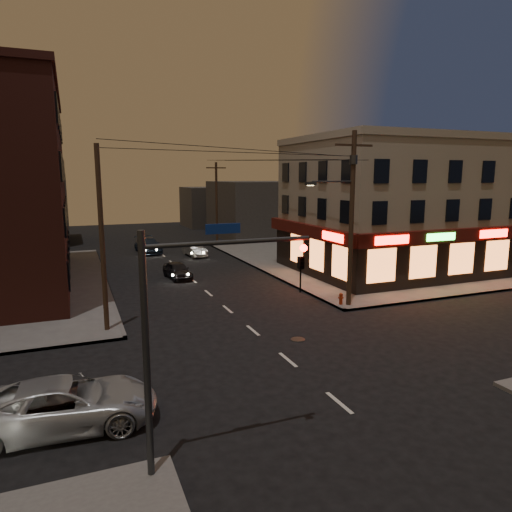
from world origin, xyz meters
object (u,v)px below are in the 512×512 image
sedan_near (177,270)px  fire_hydrant (341,298)px  sedan_mid (195,250)px  suv_cross (65,404)px  sedan_far (148,245)px

sedan_near → fire_hydrant: (7.32, -11.22, -0.09)m
sedan_near → sedan_mid: 9.71m
suv_cross → sedan_far: size_ratio=1.07×
suv_cross → fire_hydrant: size_ratio=7.83×
suv_cross → sedan_mid: 30.57m
sedan_near → sedan_mid: bearing=62.0°
sedan_near → sedan_mid: sedan_mid is taller
suv_cross → fire_hydrant: 17.11m
sedan_near → sedan_mid: (3.64, 9.00, 0.00)m
suv_cross → sedan_mid: (11.36, 28.38, -0.13)m
sedan_near → sedan_far: size_ratio=0.72×
sedan_far → fire_hydrant: sedan_far is taller
fire_hydrant → sedan_far: bearing=107.3°
suv_cross → sedan_mid: bearing=-17.8°
sedan_mid → sedan_far: size_ratio=0.74×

